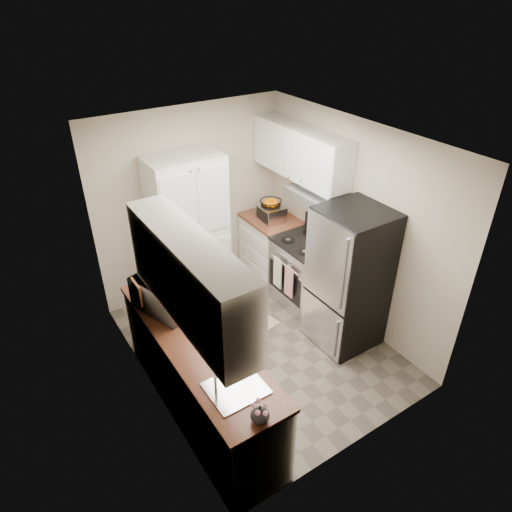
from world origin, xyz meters
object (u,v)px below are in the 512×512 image
at_px(electric_range, 305,272).
at_px(microwave, 166,294).
at_px(pantry_cabinet, 189,232).
at_px(wine_bottle, 146,286).
at_px(refrigerator, 349,279).
at_px(toaster_oven, 271,213).

bearing_deg(electric_range, microwave, -172.72).
distance_m(pantry_cabinet, wine_bottle, 1.30).
relative_size(pantry_cabinet, microwave, 3.25).
bearing_deg(refrigerator, microwave, 164.46).
bearing_deg(pantry_cabinet, toaster_oven, -7.86).
bearing_deg(pantry_cabinet, refrigerator, -56.54).
relative_size(electric_range, microwave, 1.84).
height_order(microwave, wine_bottle, microwave).
distance_m(electric_range, wine_bottle, 2.18).
height_order(refrigerator, toaster_oven, refrigerator).
bearing_deg(wine_bottle, electric_range, -0.44).
bearing_deg(electric_range, wine_bottle, 179.56).
bearing_deg(microwave, refrigerator, -124.59).
xyz_separation_m(electric_range, toaster_oven, (-0.02, 0.77, 0.55)).
relative_size(wine_bottle, toaster_oven, 0.78).
relative_size(pantry_cabinet, refrigerator, 1.18).
height_order(pantry_cabinet, refrigerator, pantry_cabinet).
bearing_deg(wine_bottle, pantry_cabinet, 44.39).
relative_size(pantry_cabinet, electric_range, 1.77).
relative_size(pantry_cabinet, toaster_oven, 5.45).
relative_size(electric_range, toaster_oven, 3.08).
relative_size(refrigerator, toaster_oven, 4.63).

